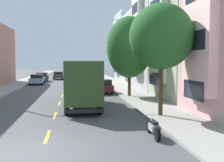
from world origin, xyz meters
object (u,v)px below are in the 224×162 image
object	(u,v)px
parked_wagon_silver	(91,75)
parked_wagon_sky	(37,79)
street_tree_second	(129,47)
parked_motorcycle	(153,128)
street_tree_nearest	(161,37)
parked_wagon_forest	(42,77)
parked_hatchback_orange	(93,77)
parked_hatchback_burgundy	(103,86)
delivery_box_truck	(82,82)
parked_sedan_navy	(95,80)
moving_charcoal_sedan	(59,75)

from	to	relation	value
parked_wagon_silver	parked_wagon_sky	world-z (taller)	same
street_tree_second	parked_motorcycle	bearing A→B (deg)	-96.85
street_tree_nearest	parked_wagon_silver	bearing A→B (deg)	93.03
street_tree_nearest	parked_wagon_forest	world-z (taller)	street_tree_nearest
parked_hatchback_orange	parked_wagon_sky	size ratio (longest dim) A/B	0.86
street_tree_nearest	parked_wagon_silver	xyz separation A→B (m)	(-2.01, 37.96, -4.07)
parked_motorcycle	parked_wagon_sky	bearing A→B (deg)	106.78
parked_wagon_sky	parked_hatchback_burgundy	bearing A→B (deg)	-56.27
delivery_box_truck	parked_hatchback_orange	world-z (taller)	delivery_box_truck
parked_sedan_navy	parked_wagon_sky	size ratio (longest dim) A/B	0.96
street_tree_nearest	parked_wagon_silver	distance (m)	38.23
parked_wagon_sky	parked_hatchback_orange	bearing A→B (deg)	32.98
street_tree_second	parked_wagon_sky	world-z (taller)	street_tree_second
delivery_box_truck	parked_hatchback_orange	xyz separation A→B (m)	(2.51, 27.46, -1.18)
moving_charcoal_sedan	street_tree_second	bearing A→B (deg)	-73.35
parked_hatchback_orange	parked_wagon_forest	bearing A→B (deg)	178.62
parked_hatchback_burgundy	parked_hatchback_orange	bearing A→B (deg)	89.85
parked_hatchback_burgundy	parked_hatchback_orange	size ratio (longest dim) A/B	1.00
parked_sedan_navy	parked_wagon_silver	bearing A→B (deg)	89.45
parked_hatchback_orange	street_tree_nearest	bearing A→B (deg)	-86.21
parked_wagon_forest	street_tree_nearest	bearing A→B (deg)	-71.36
parked_sedan_navy	street_tree_second	bearing A→B (deg)	-81.61
street_tree_nearest	parked_motorcycle	world-z (taller)	street_tree_nearest
delivery_box_truck	parked_hatchback_burgundy	size ratio (longest dim) A/B	2.00
parked_wagon_forest	parked_wagon_silver	world-z (taller)	same
parked_wagon_forest	parked_sedan_navy	world-z (taller)	parked_wagon_forest
delivery_box_truck	parked_wagon_sky	world-z (taller)	delivery_box_truck
parked_hatchback_burgundy	parked_motorcycle	bearing A→B (deg)	-88.38
street_tree_second	parked_wagon_silver	size ratio (longest dim) A/B	1.58
parked_wagon_forest	parked_sedan_navy	bearing A→B (deg)	-41.62
parked_hatchback_burgundy	parked_sedan_navy	bearing A→B (deg)	90.03
parked_hatchback_burgundy	parked_wagon_forest	xyz separation A→B (m)	(-8.57, 18.64, 0.05)
street_tree_second	parked_wagon_sky	size ratio (longest dim) A/B	1.59
parked_wagon_sky	parked_motorcycle	distance (m)	31.39
street_tree_second	parked_hatchback_burgundy	distance (m)	5.71
street_tree_second	parked_motorcycle	xyz separation A→B (m)	(-1.65, -13.73, -4.34)
parked_hatchback_burgundy	parked_wagon_silver	bearing A→B (deg)	89.70
parked_wagon_forest	parked_wagon_silver	bearing A→B (deg)	35.57
parked_hatchback_orange	parked_motorcycle	size ratio (longest dim) A/B	1.97
parked_wagon_sky	delivery_box_truck	bearing A→B (deg)	-74.39
delivery_box_truck	parked_hatchback_orange	distance (m)	27.60
street_tree_second	delivery_box_truck	world-z (taller)	street_tree_second
parked_hatchback_orange	parked_wagon_silver	size ratio (longest dim) A/B	0.85
parked_wagon_silver	parked_sedan_navy	size ratio (longest dim) A/B	1.04
delivery_box_truck	parked_motorcycle	xyz separation A→B (m)	(2.95, -8.18, -1.53)
street_tree_second	parked_wagon_silver	xyz separation A→B (m)	(-2.01, 28.34, -3.95)
parked_sedan_navy	parked_motorcycle	world-z (taller)	parked_sedan_navy
street_tree_nearest	parked_motorcycle	bearing A→B (deg)	-111.85
delivery_box_truck	moving_charcoal_sedan	world-z (taller)	delivery_box_truck
moving_charcoal_sedan	parked_motorcycle	distance (m)	41.68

